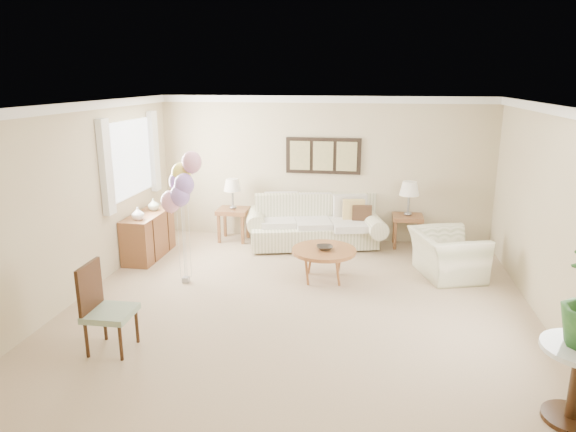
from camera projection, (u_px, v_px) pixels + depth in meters
The scene contains 16 objects.
ground_plane at pixel (300, 305), 6.78m from camera, with size 6.00×6.00×0.00m, color tan.
room_shell at pixel (293, 183), 6.46m from camera, with size 6.04×6.04×2.60m.
wall_art_triptych at pixel (323, 156), 9.20m from camera, with size 1.35×0.06×0.65m.
sofa at pixel (314, 226), 9.13m from camera, with size 2.62×1.41×0.89m.
end_table_left at pixel (233, 214), 9.36m from camera, with size 0.55×0.50×0.60m.
end_table_right at pixel (407, 220), 9.02m from camera, with size 0.52×0.48×0.57m.
lamp_left at pixel (232, 186), 9.23m from camera, with size 0.31×0.31×0.55m.
lamp_right at pixel (409, 190), 8.87m from camera, with size 0.34×0.34×0.61m.
coffee_table at pixel (324, 251), 7.52m from camera, with size 0.95×0.95×0.48m.
decor_bowl at pixel (325, 248), 7.48m from camera, with size 0.24×0.24×0.06m, color black.
armchair at pixel (447, 254), 7.70m from camera, with size 1.04×0.91×0.68m, color #ECE4C4.
accent_chair at pixel (104, 306), 5.55m from camera, with size 0.49×0.49×0.99m.
credenza at pixel (149, 235), 8.54m from camera, with size 0.46×1.20×0.74m.
vase_white at pixel (138, 213), 8.06m from camera, with size 0.19×0.19×0.20m, color white.
vase_sage at pixel (153, 205), 8.63m from camera, with size 0.19×0.19×0.20m, color #A6AF95.
balloon_cluster at pixel (181, 184), 7.15m from camera, with size 0.56×0.50×1.94m.
Camera 1 is at (0.84, -6.18, 2.91)m, focal length 32.00 mm.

